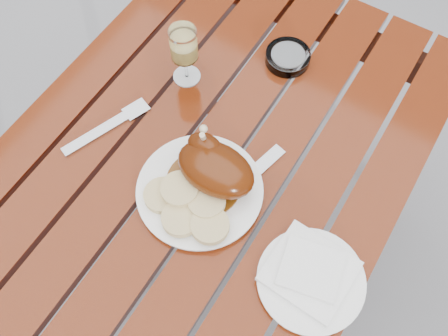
# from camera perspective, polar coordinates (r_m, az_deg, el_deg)

# --- Properties ---
(ground) EXTENTS (60.00, 60.00, 0.00)m
(ground) POSITION_cam_1_polar(r_m,az_deg,el_deg) (1.74, -1.66, -11.14)
(ground) COLOR slate
(ground) RESTS_ON ground
(table) EXTENTS (0.80, 1.20, 0.75)m
(table) POSITION_cam_1_polar(r_m,az_deg,el_deg) (1.38, -2.06, -6.76)
(table) COLOR maroon
(table) RESTS_ON ground
(dinner_plate) EXTENTS (0.31, 0.31, 0.02)m
(dinner_plate) POSITION_cam_1_polar(r_m,az_deg,el_deg) (1.00, -2.78, -2.62)
(dinner_plate) COLOR white
(dinner_plate) RESTS_ON table
(roast_duck) EXTENTS (0.17, 0.15, 0.12)m
(roast_duck) POSITION_cam_1_polar(r_m,az_deg,el_deg) (0.97, -1.20, 0.15)
(roast_duck) COLOR #61310B
(roast_duck) RESTS_ON dinner_plate
(bread_dumplings) EXTENTS (0.19, 0.13, 0.03)m
(bread_dumplings) POSITION_cam_1_polar(r_m,az_deg,el_deg) (0.97, -4.17, -4.32)
(bread_dumplings) COLOR tan
(bread_dumplings) RESTS_ON dinner_plate
(wine_glass) EXTENTS (0.08, 0.08, 0.15)m
(wine_glass) POSITION_cam_1_polar(r_m,az_deg,el_deg) (1.11, -4.52, 12.71)
(wine_glass) COLOR #E3CA67
(wine_glass) RESTS_ON table
(side_plate) EXTENTS (0.23, 0.23, 0.02)m
(side_plate) POSITION_cam_1_polar(r_m,az_deg,el_deg) (0.95, 9.89, -12.57)
(side_plate) COLOR white
(side_plate) RESTS_ON table
(napkin) EXTENTS (0.16, 0.15, 0.01)m
(napkin) POSITION_cam_1_polar(r_m,az_deg,el_deg) (0.94, 9.76, -11.54)
(napkin) COLOR white
(napkin) RESTS_ON side_plate
(ashtray) EXTENTS (0.14, 0.14, 0.03)m
(ashtray) POSITION_cam_1_polar(r_m,az_deg,el_deg) (1.19, 7.30, 12.44)
(ashtray) COLOR #B2B7BC
(ashtray) RESTS_ON table
(fork) EXTENTS (0.09, 0.19, 0.01)m
(fork) POSITION_cam_1_polar(r_m,az_deg,el_deg) (1.11, -13.72, 4.27)
(fork) COLOR gray
(fork) RESTS_ON table
(knife) EXTENTS (0.07, 0.20, 0.01)m
(knife) POSITION_cam_1_polar(r_m,az_deg,el_deg) (1.01, 1.23, -2.52)
(knife) COLOR gray
(knife) RESTS_ON table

